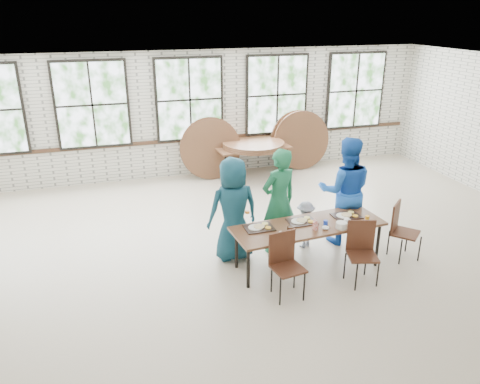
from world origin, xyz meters
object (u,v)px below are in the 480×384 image
at_px(dining_table, 308,228).
at_px(chair_near_right, 362,247).
at_px(storage_table, 253,149).
at_px(chair_near_left, 285,259).

distance_m(dining_table, chair_near_right, 0.85).
relative_size(dining_table, chair_near_right, 2.58).
bearing_deg(storage_table, chair_near_left, -108.27).
bearing_deg(dining_table, chair_near_right, -48.05).
height_order(chair_near_right, storage_table, chair_near_right).
xyz_separation_m(chair_near_left, storage_table, (1.21, 5.00, 0.13)).
bearing_deg(dining_table, storage_table, 78.04).
distance_m(chair_near_right, storage_table, 4.99).
relative_size(chair_near_right, storage_table, 0.51).
distance_m(dining_table, storage_table, 4.45).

